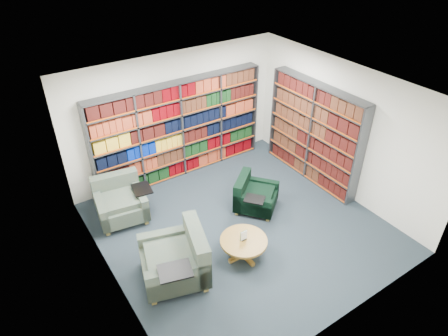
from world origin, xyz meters
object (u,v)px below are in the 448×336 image
chair_teal_left (120,202)px  coffee_table (244,243)px  chair_teal_front (180,260)px  chair_green_right (253,196)px

chair_teal_left → coffee_table: (1.37, -2.28, -0.02)m
chair_teal_front → coffee_table: chair_teal_front is taller
chair_green_right → coffee_table: size_ratio=1.32×
chair_green_right → coffee_table: chair_green_right is taller
chair_teal_front → coffee_table: (1.14, -0.22, -0.06)m
chair_teal_left → chair_teal_front: size_ratio=0.85×
coffee_table → chair_teal_left: bearing=120.9°
chair_teal_left → chair_green_right: (2.33, -1.27, -0.05)m
chair_teal_left → chair_green_right: chair_teal_left is taller
coffee_table → chair_teal_front: bearing=169.2°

